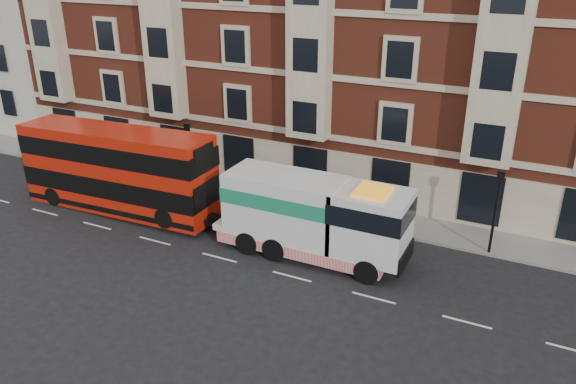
# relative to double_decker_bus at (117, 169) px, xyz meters

# --- Properties ---
(ground) EXTENTS (120.00, 120.00, 0.00)m
(ground) POSITION_rel_double_decker_bus_xyz_m (8.15, -2.25, -2.60)
(ground) COLOR black
(ground) RESTS_ON ground
(sidewalk) EXTENTS (90.00, 3.00, 0.15)m
(sidewalk) POSITION_rel_double_decker_bus_xyz_m (8.15, 5.25, -2.52)
(sidewalk) COLOR slate
(sidewalk) RESTS_ON ground
(victorian_terrace) EXTENTS (45.00, 12.00, 20.40)m
(victorian_terrace) POSITION_rel_double_decker_bus_xyz_m (8.65, 12.75, 7.47)
(victorian_terrace) COLOR brown
(victorian_terrace) RESTS_ON ground
(cream_block) EXTENTS (16.00, 10.00, 16.80)m
(cream_block) POSITION_rel_double_decker_bus_xyz_m (-21.85, 11.75, 5.74)
(cream_block) COLOR beige
(cream_block) RESTS_ON ground
(lamp_post_west) EXTENTS (0.35, 0.15, 4.35)m
(lamp_post_west) POSITION_rel_double_decker_bus_xyz_m (2.15, 3.95, 0.08)
(lamp_post_west) COLOR black
(lamp_post_west) RESTS_ON sidewalk
(lamp_post_east) EXTENTS (0.35, 0.15, 4.35)m
(lamp_post_east) POSITION_rel_double_decker_bus_xyz_m (20.15, 3.95, 0.08)
(lamp_post_east) COLOR black
(lamp_post_east) RESTS_ON sidewalk
(double_decker_bus) EXTENTS (12.12, 2.78, 4.91)m
(double_decker_bus) POSITION_rel_double_decker_bus_xyz_m (0.00, 0.00, 0.00)
(double_decker_bus) COLOR red
(double_decker_bus) RESTS_ON ground
(tow_truck) EXTENTS (9.71, 2.87, 4.04)m
(tow_truck) POSITION_rel_double_decker_bus_xyz_m (12.06, -0.00, -0.45)
(tow_truck) COLOR silver
(tow_truck) RESTS_ON ground
(box_van) EXTENTS (6.16, 4.08, 2.98)m
(box_van) POSITION_rel_double_decker_bus_xyz_m (-5.14, 2.75, -1.13)
(box_van) COLOR white
(box_van) RESTS_ON ground
(pedestrian) EXTENTS (0.64, 0.48, 1.58)m
(pedestrian) POSITION_rel_double_decker_bus_xyz_m (-3.97, 3.90, -1.66)
(pedestrian) COLOR #1B2637
(pedestrian) RESTS_ON sidewalk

